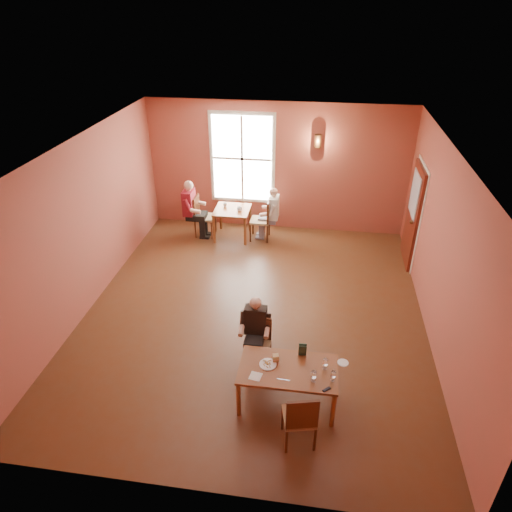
# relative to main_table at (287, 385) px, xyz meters

# --- Properties ---
(ground) EXTENTS (6.00, 7.00, 0.01)m
(ground) POSITION_rel_main_table_xyz_m (-0.77, 2.01, -0.31)
(ground) COLOR brown
(ground) RESTS_ON ground
(wall_back) EXTENTS (6.00, 0.04, 3.00)m
(wall_back) POSITION_rel_main_table_xyz_m (-0.77, 5.51, 1.19)
(wall_back) COLOR brown
(wall_back) RESTS_ON ground
(wall_front) EXTENTS (6.00, 0.04, 3.00)m
(wall_front) POSITION_rel_main_table_xyz_m (-0.77, -1.49, 1.19)
(wall_front) COLOR brown
(wall_front) RESTS_ON ground
(wall_left) EXTENTS (0.04, 7.00, 3.00)m
(wall_left) POSITION_rel_main_table_xyz_m (-3.77, 2.01, 1.19)
(wall_left) COLOR brown
(wall_left) RESTS_ON ground
(wall_right) EXTENTS (0.04, 7.00, 3.00)m
(wall_right) POSITION_rel_main_table_xyz_m (2.23, 2.01, 1.19)
(wall_right) COLOR brown
(wall_right) RESTS_ON ground
(ceiling) EXTENTS (6.00, 7.00, 0.04)m
(ceiling) POSITION_rel_main_table_xyz_m (-0.77, 2.01, 2.69)
(ceiling) COLOR white
(ceiling) RESTS_ON wall_back
(window) EXTENTS (1.36, 0.10, 1.96)m
(window) POSITION_rel_main_table_xyz_m (-1.57, 5.46, 1.39)
(window) COLOR white
(window) RESTS_ON wall_back
(door) EXTENTS (0.12, 1.04, 2.10)m
(door) POSITION_rel_main_table_xyz_m (2.17, 4.31, 0.74)
(door) COLOR maroon
(door) RESTS_ON ground
(wall_sconce) EXTENTS (0.16, 0.16, 0.28)m
(wall_sconce) POSITION_rel_main_table_xyz_m (0.13, 5.41, 1.89)
(wall_sconce) COLOR brown
(wall_sconce) RESTS_ON wall_back
(main_table) EXTENTS (1.34, 0.75, 0.63)m
(main_table) POSITION_rel_main_table_xyz_m (0.00, 0.00, 0.00)
(main_table) COLOR brown
(main_table) RESTS_ON ground
(chair_diner_main) EXTENTS (0.36, 0.36, 0.81)m
(chair_diner_main) POSITION_rel_main_table_xyz_m (-0.50, 0.65, 0.09)
(chair_diner_main) COLOR #462A17
(chair_diner_main) RESTS_ON ground
(diner_main) EXTENTS (0.44, 0.44, 1.09)m
(diner_main) POSITION_rel_main_table_xyz_m (-0.50, 0.62, 0.23)
(diner_main) COLOR #463324
(diner_main) RESTS_ON ground
(chair_empty) EXTENTS (0.47, 0.47, 0.89)m
(chair_empty) POSITION_rel_main_table_xyz_m (0.19, -0.62, 0.13)
(chair_empty) COLOR brown
(chair_empty) RESTS_ON ground
(plate_food) EXTENTS (0.31, 0.31, 0.03)m
(plate_food) POSITION_rel_main_table_xyz_m (-0.28, 0.03, 0.33)
(plate_food) COLOR white
(plate_food) RESTS_ON main_table
(sandwich) EXTENTS (0.10, 0.09, 0.10)m
(sandwich) POSITION_rel_main_table_xyz_m (-0.19, 0.11, 0.36)
(sandwich) COLOR #B08548
(sandwich) RESTS_ON main_table
(goblet_a) EXTENTS (0.09, 0.09, 0.18)m
(goblet_a) POSITION_rel_main_table_xyz_m (0.49, 0.07, 0.40)
(goblet_a) COLOR white
(goblet_a) RESTS_ON main_table
(goblet_b) EXTENTS (0.08, 0.08, 0.17)m
(goblet_b) POSITION_rel_main_table_xyz_m (0.60, -0.14, 0.40)
(goblet_b) COLOR white
(goblet_b) RESTS_ON main_table
(goblet_c) EXTENTS (0.09, 0.09, 0.18)m
(goblet_c) POSITION_rel_main_table_xyz_m (0.34, -0.19, 0.40)
(goblet_c) COLOR white
(goblet_c) RESTS_ON main_table
(menu_stand) EXTENTS (0.11, 0.06, 0.18)m
(menu_stand) POSITION_rel_main_table_xyz_m (0.17, 0.30, 0.40)
(menu_stand) COLOR #223826
(menu_stand) RESTS_ON main_table
(knife) EXTENTS (0.18, 0.02, 0.00)m
(knife) POSITION_rel_main_table_xyz_m (-0.05, -0.22, 0.32)
(knife) COLOR silver
(knife) RESTS_ON main_table
(napkin) EXTENTS (0.18, 0.18, 0.01)m
(napkin) POSITION_rel_main_table_xyz_m (-0.42, -0.21, 0.32)
(napkin) COLOR white
(napkin) RESTS_ON main_table
(side_plate) EXTENTS (0.19, 0.19, 0.01)m
(side_plate) POSITION_rel_main_table_xyz_m (0.73, 0.21, 0.32)
(side_plate) COLOR white
(side_plate) RESTS_ON main_table
(sunglasses) EXTENTS (0.11, 0.10, 0.01)m
(sunglasses) POSITION_rel_main_table_xyz_m (0.52, -0.31, 0.32)
(sunglasses) COLOR black
(sunglasses) RESTS_ON main_table
(second_table) EXTENTS (0.80, 0.80, 0.70)m
(second_table) POSITION_rel_main_table_xyz_m (-1.71, 4.82, 0.04)
(second_table) COLOR brown
(second_table) RESTS_ON ground
(chair_diner_white) EXTENTS (0.43, 0.43, 0.98)m
(chair_diner_white) POSITION_rel_main_table_xyz_m (-1.06, 4.82, 0.18)
(chair_diner_white) COLOR brown
(chair_diner_white) RESTS_ON ground
(diner_white) EXTENTS (0.48, 0.48, 1.20)m
(diner_white) POSITION_rel_main_table_xyz_m (-1.03, 4.82, 0.29)
(diner_white) COLOR silver
(diner_white) RESTS_ON ground
(chair_diner_maroon) EXTENTS (0.43, 0.43, 0.97)m
(chair_diner_maroon) POSITION_rel_main_table_xyz_m (-2.36, 4.82, 0.17)
(chair_diner_maroon) COLOR #411D0D
(chair_diner_maroon) RESTS_ON ground
(diner_maroon) EXTENTS (0.53, 0.53, 1.33)m
(diner_maroon) POSITION_rel_main_table_xyz_m (-2.39, 4.82, 0.35)
(diner_maroon) COLOR maroon
(diner_maroon) RESTS_ON ground
(cup_a) EXTENTS (0.15, 0.15, 0.09)m
(cup_a) POSITION_rel_main_table_xyz_m (-1.52, 4.76, 0.44)
(cup_a) COLOR white
(cup_a) RESTS_ON second_table
(cup_b) EXTENTS (0.10, 0.10, 0.09)m
(cup_b) POSITION_rel_main_table_xyz_m (-1.89, 4.93, 0.43)
(cup_b) COLOR silver
(cup_b) RESTS_ON second_table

